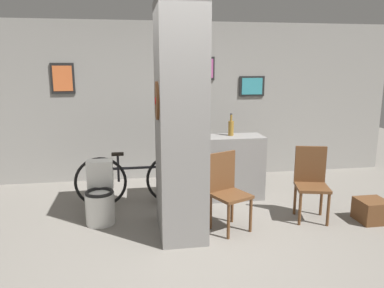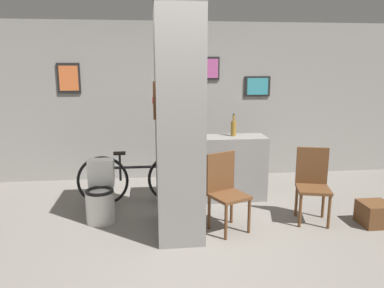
# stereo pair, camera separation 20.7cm
# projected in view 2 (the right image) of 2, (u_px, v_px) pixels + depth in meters

# --- Properties ---
(ground_plane) EXTENTS (14.00, 14.00, 0.00)m
(ground_plane) POSITION_uv_depth(u_px,v_px,m) (184.00, 248.00, 3.99)
(ground_plane) COLOR slate
(wall_back) EXTENTS (8.00, 0.09, 2.60)m
(wall_back) POSITION_uv_depth(u_px,v_px,m) (169.00, 102.00, 6.27)
(wall_back) COLOR gray
(wall_back) RESTS_ON ground_plane
(pillar_center) EXTENTS (0.53, 0.92, 2.60)m
(pillar_center) POSITION_uv_depth(u_px,v_px,m) (178.00, 121.00, 4.16)
(pillar_center) COLOR gray
(pillar_center) RESTS_ON ground_plane
(counter_shelf) EXTENTS (1.46, 0.44, 0.92)m
(counter_shelf) POSITION_uv_depth(u_px,v_px,m) (214.00, 168.00, 5.37)
(counter_shelf) COLOR gray
(counter_shelf) RESTS_ON ground_plane
(toilet) EXTENTS (0.35, 0.51, 0.74)m
(toilet) POSITION_uv_depth(u_px,v_px,m) (101.00, 196.00, 4.67)
(toilet) COLOR white
(toilet) RESTS_ON ground_plane
(chair_near_pillar) EXTENTS (0.51, 0.51, 0.91)m
(chair_near_pillar) POSITION_uv_depth(u_px,v_px,m) (226.00, 189.00, 4.37)
(chair_near_pillar) COLOR brown
(chair_near_pillar) RESTS_ON ground_plane
(chair_by_doorway) EXTENTS (0.47, 0.47, 0.91)m
(chair_by_doorway) POSITION_uv_depth(u_px,v_px,m) (313.00, 182.00, 4.62)
(chair_by_doorway) COLOR brown
(chair_by_doorway) RESTS_ON ground_plane
(bicycle) EXTENTS (1.67, 0.42, 0.76)m
(bicycle) POSITION_uv_depth(u_px,v_px,m) (138.00, 179.00, 5.18)
(bicycle) COLOR black
(bicycle) RESTS_ON ground_plane
(bottle_tall) EXTENTS (0.08, 0.08, 0.33)m
(bottle_tall) POSITION_uv_depth(u_px,v_px,m) (233.00, 128.00, 5.32)
(bottle_tall) COLOR olive
(bottle_tall) RESTS_ON counter_shelf
(floor_crate) EXTENTS (0.35, 0.35, 0.28)m
(floor_crate) POSITION_uv_depth(u_px,v_px,m) (375.00, 214.00, 4.55)
(floor_crate) COLOR brown
(floor_crate) RESTS_ON ground_plane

